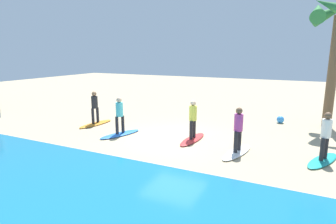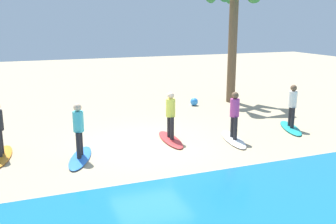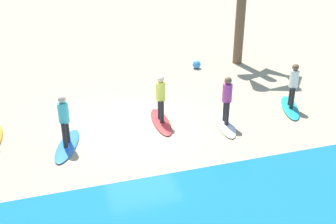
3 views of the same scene
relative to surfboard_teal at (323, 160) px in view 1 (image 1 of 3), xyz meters
The scene contains 12 objects.
ground_plane 5.67m from the surfboard_teal, ahead, with size 60.00×60.00×0.00m, color tan.
surfboard_teal is the anchor object (origin of this frame).
surfer_teal 0.99m from the surfboard_teal, ahead, with size 0.32×0.44×1.64m.
surfboard_white 2.85m from the surfboard_teal, ahead, with size 2.10×0.56×0.09m, color white.
surfer_white 3.01m from the surfboard_teal, ahead, with size 0.32×0.45×1.64m.
surfboard_red 4.87m from the surfboard_teal, ahead, with size 2.10×0.56×0.09m, color red.
surfer_red 4.97m from the surfboard_teal, ahead, with size 0.32×0.46×1.64m.
surfboard_blue 8.08m from the surfboard_teal, ahead, with size 2.10×0.56×0.09m, color blue.
surfer_blue 8.14m from the surfboard_teal, ahead, with size 0.32×0.44×1.64m.
surfboard_orange 10.33m from the surfboard_teal, ahead, with size 2.10×0.56×0.09m, color orange.
surfer_orange 10.37m from the surfboard_teal, ahead, with size 0.32×0.46×1.64m.
beach_ball 5.40m from the surfboard_teal, 71.09° to the right, with size 0.38×0.38×0.38m, color #338CE5.
Camera 1 is at (-4.84, 10.58, 3.65)m, focal length 29.88 mm.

